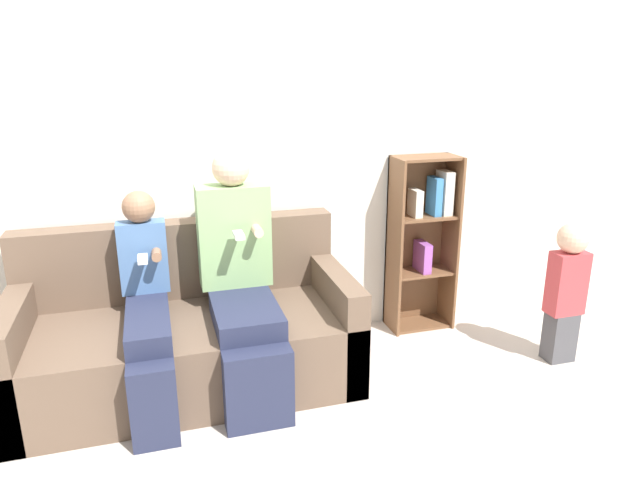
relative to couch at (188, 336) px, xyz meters
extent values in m
plane|color=#BCB2A8|center=(0.08, -0.53, -0.28)|extent=(14.00, 14.00, 0.00)
cube|color=silver|center=(0.08, 0.45, 0.99)|extent=(10.00, 0.06, 2.55)
cube|color=brown|center=(0.00, -0.12, -0.08)|extent=(1.82, 0.69, 0.41)
cube|color=brown|center=(0.00, 0.30, 0.15)|extent=(1.82, 0.16, 0.87)
cube|color=brown|center=(-0.85, -0.12, 0.02)|extent=(0.13, 0.69, 0.61)
cube|color=brown|center=(0.85, -0.12, 0.02)|extent=(0.13, 0.69, 0.61)
cube|color=#232842|center=(0.30, -0.53, -0.08)|extent=(0.34, 0.12, 0.41)
cube|color=#232842|center=(0.30, -0.22, 0.19)|extent=(0.34, 0.49, 0.11)
cube|color=#84AD70|center=(0.30, 0.12, 0.53)|extent=(0.40, 0.18, 0.58)
sphere|color=beige|center=(0.30, 0.12, 0.91)|extent=(0.21, 0.21, 0.21)
cylinder|color=beige|center=(0.41, -0.02, 0.59)|extent=(0.05, 0.10, 0.05)
cube|color=white|center=(0.30, -0.07, 0.59)|extent=(0.05, 0.12, 0.02)
cube|color=#232842|center=(-0.20, -0.53, -0.08)|extent=(0.22, 0.12, 0.41)
cube|color=#232842|center=(-0.20, -0.19, 0.19)|extent=(0.22, 0.56, 0.11)
cube|color=#476B9E|center=(-0.20, 0.15, 0.44)|extent=(0.26, 0.12, 0.40)
sphere|color=#8C664C|center=(-0.20, 0.15, 0.72)|extent=(0.17, 0.17, 0.17)
cylinder|color=#8C664C|center=(-0.13, 0.04, 0.48)|extent=(0.05, 0.10, 0.05)
cube|color=white|center=(-0.20, -0.01, 0.48)|extent=(0.05, 0.12, 0.02)
cube|color=#47474C|center=(2.18, -0.38, -0.13)|extent=(0.17, 0.13, 0.31)
cube|color=#B73D42|center=(2.18, -0.38, 0.22)|extent=(0.21, 0.13, 0.38)
sphere|color=beige|center=(2.18, -0.38, 0.49)|extent=(0.18, 0.18, 0.18)
cube|color=brown|center=(1.36, 0.29, 0.30)|extent=(0.02, 0.25, 1.17)
cube|color=brown|center=(1.77, 0.29, 0.30)|extent=(0.02, 0.25, 1.17)
cube|color=brown|center=(1.57, 0.40, 0.30)|extent=(0.43, 0.02, 1.17)
cube|color=brown|center=(1.57, 0.29, -0.27)|extent=(0.39, 0.21, 0.02)
cube|color=brown|center=(1.57, 0.29, 0.11)|extent=(0.39, 0.21, 0.02)
cube|color=brown|center=(1.57, 0.29, 0.50)|extent=(0.39, 0.21, 0.02)
cube|color=brown|center=(1.57, 0.29, 0.88)|extent=(0.39, 0.21, 0.02)
cube|color=beige|center=(1.71, 0.29, 0.65)|extent=(0.07, 0.15, 0.29)
cube|color=beige|center=(1.50, 0.29, 0.59)|extent=(0.05, 0.13, 0.18)
cube|color=teal|center=(1.63, 0.29, 0.63)|extent=(0.05, 0.14, 0.25)
cube|color=#934CA3|center=(1.57, 0.29, 0.22)|extent=(0.06, 0.17, 0.20)
camera|label=1|loc=(-0.11, -2.97, 1.46)|focal=32.00mm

